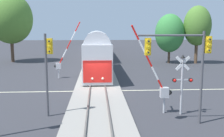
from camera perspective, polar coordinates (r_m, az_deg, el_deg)
The scene contains 12 objects.
ground_plane at distance 24.27m, azimuth -3.19°, elevation -4.97°, with size 220.00×220.00×0.00m, color #333338.
road_centre_stripe at distance 24.27m, azimuth -3.19°, elevation -4.96°, with size 44.00×0.20×0.01m.
railway_track at distance 24.25m, azimuth -3.19°, elevation -4.75°, with size 4.40×80.00×0.32m.
commuter_train at distance 51.80m, azimuth -3.35°, elevation 5.42°, with size 3.04×58.18×5.16m.
crossing_gate_near at distance 17.90m, azimuth 10.78°, elevation -3.61°, with size 2.88×0.40×6.01m.
crossing_signal_mast at distance 17.80m, azimuth 15.25°, elevation -2.12°, with size 1.36×0.44×4.08m.
crossing_gate_far at distance 30.72m, azimuth -11.21°, elevation 1.75°, with size 3.17×0.40×6.54m.
traffic_signal_median at distance 17.14m, azimuth -13.93°, elevation 1.47°, with size 0.53×0.38×5.46m.
traffic_signal_near_right at distance 15.75m, azimuth 15.81°, elevation 2.89°, with size 4.33×0.38×5.63m.
pine_left_background at distance 48.23m, azimuth -21.50°, elevation 10.21°, with size 7.44×7.44×11.77m.
oak_far_right at distance 44.41m, azimuth 12.61°, elevation 7.61°, with size 4.83×4.83×8.21m.
maple_right_background at distance 45.20m, azimuth 18.32°, elevation 8.90°, with size 4.47×4.47×9.50m.
Camera 1 is at (-0.05, -23.58, 5.76)m, focal length 41.41 mm.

